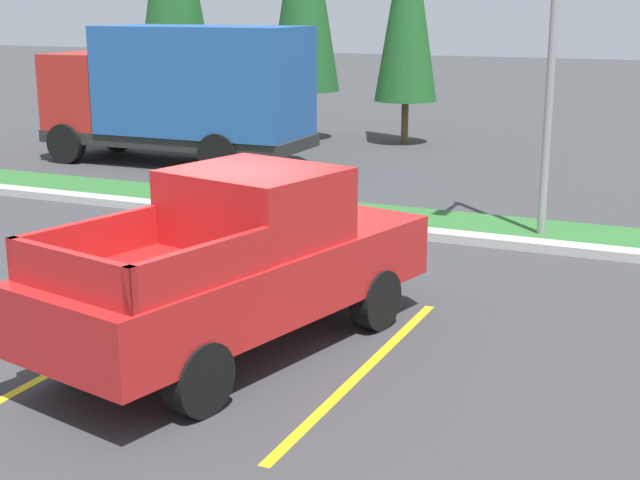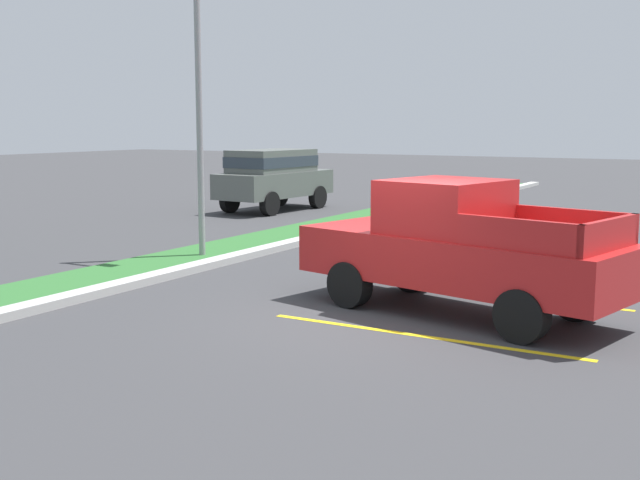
# 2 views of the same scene
# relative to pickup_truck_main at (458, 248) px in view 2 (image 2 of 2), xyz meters

# --- Properties ---
(ground_plane) EXTENTS (120.00, 120.00, 0.00)m
(ground_plane) POSITION_rel_pickup_truck_main_xyz_m (-0.85, 0.87, -1.04)
(ground_plane) COLOR #38383A
(parking_line_near) EXTENTS (0.12, 4.80, 0.01)m
(parking_line_near) POSITION_rel_pickup_truck_main_xyz_m (-1.56, -0.05, -1.04)
(parking_line_near) COLOR yellow
(parking_line_near) RESTS_ON ground
(parking_line_far) EXTENTS (0.12, 4.80, 0.01)m
(parking_line_far) POSITION_rel_pickup_truck_main_xyz_m (1.54, -0.05, -1.04)
(parking_line_far) COLOR yellow
(parking_line_far) RESTS_ON ground
(curb_strip) EXTENTS (56.00, 0.40, 0.15)m
(curb_strip) POSITION_rel_pickup_truck_main_xyz_m (-0.85, 5.87, -0.97)
(curb_strip) COLOR #B2B2AD
(curb_strip) RESTS_ON ground
(grass_median) EXTENTS (56.00, 1.80, 0.06)m
(grass_median) POSITION_rel_pickup_truck_main_xyz_m (-0.85, 6.97, -1.01)
(grass_median) COLOR #2D662D
(grass_median) RESTS_ON ground
(pickup_truck_main) EXTENTS (3.03, 5.51, 2.10)m
(pickup_truck_main) POSITION_rel_pickup_truck_main_xyz_m (0.00, 0.00, 0.00)
(pickup_truck_main) COLOR black
(pickup_truck_main) RESTS_ON ground
(suv_distant) EXTENTS (4.72, 2.20, 2.10)m
(suv_distant) POSITION_rel_pickup_truck_main_xyz_m (11.01, 10.66, 0.20)
(suv_distant) COLOR black
(suv_distant) RESTS_ON ground
(street_light) EXTENTS (0.24, 1.49, 7.23)m
(street_light) POSITION_rel_pickup_truck_main_xyz_m (2.15, 6.63, 3.13)
(street_light) COLOR gray
(street_light) RESTS_ON ground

